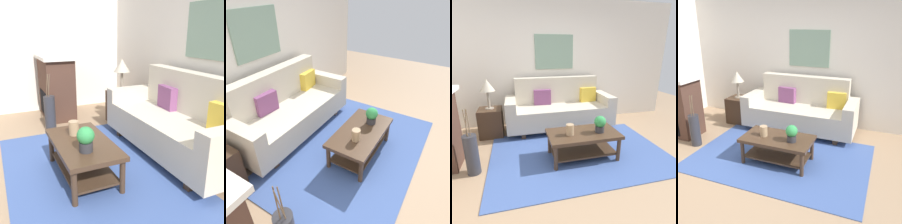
# 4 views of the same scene
# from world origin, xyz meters

# --- Properties ---
(ground_plane) EXTENTS (9.64, 9.64, 0.00)m
(ground_plane) POSITION_xyz_m (0.00, 0.00, 0.00)
(ground_plane) COLOR #9E7F60
(wall_back) EXTENTS (5.64, 0.10, 2.70)m
(wall_back) POSITION_xyz_m (0.00, 2.21, 1.35)
(wall_back) COLOR silver
(wall_back) RESTS_ON ground_plane
(wall_left) EXTENTS (0.10, 5.16, 2.70)m
(wall_left) POSITION_xyz_m (-2.87, 0.58, 1.35)
(wall_left) COLOR silver
(wall_left) RESTS_ON ground_plane
(area_rug) EXTENTS (2.86, 1.92, 0.01)m
(area_rug) POSITION_xyz_m (0.00, 0.50, 0.01)
(area_rug) COLOR #3D5693
(area_rug) RESTS_ON ground_plane
(couch) EXTENTS (2.21, 0.84, 1.08)m
(couch) POSITION_xyz_m (-0.06, 1.67, 0.43)
(couch) COLOR beige
(couch) RESTS_ON ground_plane
(throw_pillow_plum) EXTENTS (0.37, 0.15, 0.32)m
(throw_pillow_plum) POSITION_xyz_m (-0.41, 1.80, 0.68)
(throw_pillow_plum) COLOR #7A4270
(throw_pillow_plum) RESTS_ON couch
(throw_pillow_mustard) EXTENTS (0.37, 0.16, 0.32)m
(throw_pillow_mustard) POSITION_xyz_m (0.63, 1.80, 0.68)
(throw_pillow_mustard) COLOR gold
(throw_pillow_mustard) RESTS_ON couch
(coffee_table) EXTENTS (1.10, 0.60, 0.43)m
(coffee_table) POSITION_xyz_m (0.01, 0.37, 0.31)
(coffee_table) COLOR #422D1E
(coffee_table) RESTS_ON ground_plane
(tabletop_vase) EXTENTS (0.12, 0.12, 0.17)m
(tabletop_vase) POSITION_xyz_m (-0.21, 0.34, 0.51)
(tabletop_vase) COLOR tan
(tabletop_vase) RESTS_ON coffee_table
(potted_plant_tabletop) EXTENTS (0.18, 0.18, 0.26)m
(potted_plant_tabletop) POSITION_xyz_m (0.27, 0.33, 0.57)
(potted_plant_tabletop) COLOR #2D2D33
(potted_plant_tabletop) RESTS_ON coffee_table
(side_table) EXTENTS (0.44, 0.44, 0.56)m
(side_table) POSITION_xyz_m (-1.47, 1.60, 0.28)
(side_table) COLOR #422D1E
(side_table) RESTS_ON ground_plane
(table_lamp) EXTENTS (0.28, 0.28, 0.57)m
(table_lamp) POSITION_xyz_m (-1.47, 1.60, 0.99)
(table_lamp) COLOR gray
(table_lamp) RESTS_ON side_table
(fireplace) EXTENTS (1.02, 0.58, 1.16)m
(fireplace) POSITION_xyz_m (-2.27, 0.63, 0.59)
(fireplace) COLOR #472D23
(fireplace) RESTS_ON ground_plane
(floor_vase) EXTENTS (0.18, 0.18, 0.58)m
(floor_vase) POSITION_xyz_m (-1.60, 0.35, 0.29)
(floor_vase) COLOR #2D2D33
(floor_vase) RESTS_ON ground_plane
(floor_vase_branch_a) EXTENTS (0.01, 0.02, 0.36)m
(floor_vase_branch_a) POSITION_xyz_m (-1.58, 0.35, 0.76)
(floor_vase_branch_a) COLOR brown
(floor_vase_branch_a) RESTS_ON floor_vase
(floor_vase_branch_b) EXTENTS (0.04, 0.05, 0.36)m
(floor_vase_branch_b) POSITION_xyz_m (-1.61, 0.37, 0.76)
(floor_vase_branch_b) COLOR brown
(floor_vase_branch_b) RESTS_ON floor_vase
(floor_vase_branch_c) EXTENTS (0.03, 0.05, 0.36)m
(floor_vase_branch_c) POSITION_xyz_m (-1.61, 0.33, 0.76)
(floor_vase_branch_c) COLOR brown
(floor_vase_branch_c) RESTS_ON floor_vase
(framed_painting) EXTENTS (0.85, 0.03, 0.72)m
(framed_painting) POSITION_xyz_m (-0.06, 2.14, 1.60)
(framed_painting) COLOR gray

